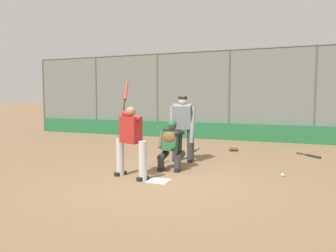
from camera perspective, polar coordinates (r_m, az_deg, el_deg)
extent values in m
plane|color=#846647|center=(6.83, -1.59, -9.55)|extent=(160.00, 160.00, 0.00)
cube|color=white|center=(6.83, -1.59, -9.50)|extent=(0.43, 0.43, 0.01)
cylinder|color=#515651|center=(13.24, 24.25, 5.01)|extent=(0.08, 0.08, 3.63)
cylinder|color=#515651|center=(13.49, 10.61, 5.35)|extent=(0.08, 0.08, 3.63)
cylinder|color=#515651|center=(14.45, -1.88, 5.41)|extent=(0.08, 0.08, 3.63)
cylinder|color=#515651|center=(15.98, -12.39, 5.26)|extent=(0.08, 0.08, 3.63)
cylinder|color=#515651|center=(17.96, -20.83, 5.01)|extent=(0.08, 0.08, 3.63)
cube|color=slate|center=(13.49, 10.61, 5.35)|extent=(19.03, 0.01, 3.63)
cylinder|color=#515651|center=(13.62, 10.73, 12.89)|extent=(19.03, 0.06, 0.06)
cube|color=#236638|center=(13.46, 10.42, -0.97)|extent=(18.65, 0.18, 0.66)
cube|color=slate|center=(15.94, 5.92, -0.98)|extent=(13.32, 1.95, 0.12)
cube|color=slate|center=(15.40, 5.37, -0.58)|extent=(13.32, 0.55, 0.44)
cube|color=#B7BABC|center=(15.38, 5.38, 0.38)|extent=(13.32, 0.24, 0.08)
cube|color=slate|center=(15.91, 5.93, 0.17)|extent=(13.32, 0.55, 0.76)
cube|color=#B7BABC|center=(15.88, 5.95, 1.68)|extent=(13.32, 0.24, 0.08)
cube|color=slate|center=(16.43, 6.46, 0.88)|extent=(13.32, 0.55, 1.08)
cube|color=#B7BABC|center=(16.40, 6.48, 2.90)|extent=(13.32, 0.24, 0.08)
cylinder|color=#B7B7BC|center=(6.82, -4.43, -6.07)|extent=(0.17, 0.17, 0.82)
cube|color=black|center=(6.90, -4.41, -9.08)|extent=(0.19, 0.30, 0.08)
cylinder|color=#B7B7BC|center=(7.30, -8.33, -5.37)|extent=(0.17, 0.17, 0.82)
cube|color=black|center=(7.37, -8.29, -8.19)|extent=(0.19, 0.30, 0.08)
cube|color=maroon|center=(6.97, -6.50, -0.65)|extent=(0.50, 0.38, 0.56)
sphere|color=#936B4C|center=(6.94, -6.53, 2.51)|extent=(0.21, 0.21, 0.21)
cylinder|color=maroon|center=(6.97, -6.41, 1.74)|extent=(0.57, 0.31, 0.21)
cylinder|color=maroon|center=(7.16, -7.92, 1.81)|extent=(0.10, 0.14, 0.16)
sphere|color=black|center=(7.18, -7.81, 2.30)|extent=(0.04, 0.04, 0.04)
cylinder|color=black|center=(7.26, -7.66, 3.45)|extent=(0.08, 0.20, 0.30)
cylinder|color=maroon|center=(7.47, -7.32, 6.08)|extent=(0.15, 0.31, 0.43)
cylinder|color=#333333|center=(7.64, 1.66, -6.82)|extent=(0.15, 0.15, 0.30)
cylinder|color=#333333|center=(7.79, 2.05, -5.29)|extent=(0.22, 0.47, 0.24)
cube|color=black|center=(7.66, 1.66, -7.64)|extent=(0.12, 0.27, 0.08)
cylinder|color=#333333|center=(7.75, -1.26, -6.64)|extent=(0.15, 0.15, 0.30)
cylinder|color=#333333|center=(7.90, -0.81, -5.14)|extent=(0.22, 0.47, 0.24)
cube|color=black|center=(7.77, -1.25, -7.45)|extent=(0.12, 0.27, 0.08)
cube|color=black|center=(7.83, 0.70, -2.52)|extent=(0.47, 0.39, 0.55)
cube|color=#235B33|center=(7.69, 0.40, -2.66)|extent=(0.41, 0.17, 0.46)
sphere|color=brown|center=(7.79, 0.70, -0.01)|extent=(0.20, 0.20, 0.20)
sphere|color=#235B33|center=(7.79, 0.70, 0.25)|extent=(0.23, 0.23, 0.23)
cylinder|color=black|center=(7.53, 1.41, -1.53)|extent=(0.25, 0.54, 0.16)
ellipsoid|color=brown|center=(7.33, 0.15, -1.97)|extent=(0.31, 0.13, 0.24)
cylinder|color=brown|center=(7.90, -1.15, -2.27)|extent=(0.12, 0.31, 0.44)
cylinder|color=#333333|center=(8.75, 3.94, -3.34)|extent=(0.19, 0.19, 0.90)
cube|color=black|center=(8.82, 3.93, -5.97)|extent=(0.14, 0.29, 0.08)
cylinder|color=#333333|center=(8.84, 1.33, -3.25)|extent=(0.19, 0.19, 0.90)
cube|color=black|center=(8.90, 1.32, -5.85)|extent=(0.14, 0.29, 0.08)
cube|color=gray|center=(8.65, 2.56, 1.66)|extent=(0.53, 0.48, 0.68)
sphere|color=beige|center=(8.64, 2.57, 4.50)|extent=(0.22, 0.22, 0.22)
cylinder|color=black|center=(8.64, 2.57, 4.91)|extent=(0.24, 0.24, 0.08)
cylinder|color=gray|center=(8.55, 4.29, 0.22)|extent=(0.13, 0.25, 0.95)
cylinder|color=gray|center=(8.67, 0.66, 0.30)|extent=(0.18, 0.26, 0.95)
sphere|color=black|center=(10.37, 4.64, -4.35)|extent=(0.04, 0.04, 0.04)
cylinder|color=black|center=(10.55, 4.80, -4.19)|extent=(0.08, 0.35, 0.03)
cylinder|color=#B7BCC1|center=(10.96, 5.14, -3.85)|extent=(0.13, 0.49, 0.07)
sphere|color=black|center=(10.73, 21.60, -4.37)|extent=(0.04, 0.04, 0.04)
cylinder|color=black|center=(10.60, 22.29, -4.50)|extent=(0.28, 0.28, 0.03)
cylinder|color=#28282D|center=(10.31, 24.01, -4.82)|extent=(0.40, 0.40, 0.07)
ellipsoid|color=#56331E|center=(10.71, 11.38, -4.02)|extent=(0.31, 0.20, 0.11)
ellipsoid|color=#56331E|center=(10.64, 10.84, -4.10)|extent=(0.11, 0.09, 0.09)
sphere|color=white|center=(7.61, 19.33, -8.03)|extent=(0.07, 0.07, 0.07)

